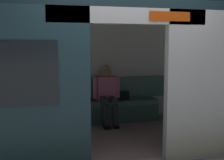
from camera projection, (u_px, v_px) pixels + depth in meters
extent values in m
cube|color=silver|center=(200.00, 86.00, 3.96)|extent=(1.04, 0.12, 2.07)
cube|color=black|center=(201.00, 69.00, 3.92)|extent=(0.57, 0.02, 0.55)
cube|color=black|center=(9.00, 74.00, 3.24)|extent=(1.10, 0.02, 0.76)
cube|color=silver|center=(129.00, 16.00, 3.60)|extent=(2.07, 0.16, 0.20)
cube|color=#BF3F0C|center=(170.00, 16.00, 3.64)|extent=(0.56, 0.02, 0.12)
cube|color=#15272E|center=(107.00, 13.00, 4.74)|extent=(6.40, 2.57, 0.12)
cube|color=gray|center=(107.00, 136.00, 5.02)|extent=(6.08, 2.41, 0.01)
cube|color=silver|center=(93.00, 71.00, 6.04)|extent=(6.08, 0.10, 2.07)
cube|color=#4C7566|center=(94.00, 88.00, 6.03)|extent=(3.52, 0.06, 0.45)
cube|color=white|center=(107.00, 18.00, 4.75)|extent=(4.48, 0.16, 0.03)
cube|color=#4C7566|center=(96.00, 103.00, 5.85)|extent=(2.58, 0.44, 0.09)
cube|color=#39574C|center=(98.00, 116.00, 5.69)|extent=(2.58, 0.04, 0.36)
cube|color=pink|center=(106.00, 88.00, 5.85)|extent=(0.39, 0.23, 0.50)
sphere|color=#8C664C|center=(106.00, 72.00, 5.80)|extent=(0.21, 0.21, 0.21)
sphere|color=#997F59|center=(106.00, 70.00, 5.81)|extent=(0.19, 0.19, 0.19)
cylinder|color=pink|center=(118.00, 87.00, 5.87)|extent=(0.08, 0.08, 0.44)
cylinder|color=pink|center=(95.00, 88.00, 5.76)|extent=(0.08, 0.08, 0.44)
cylinder|color=#2D2D38|center=(113.00, 100.00, 5.70)|extent=(0.15, 0.40, 0.14)
cylinder|color=#2D2D38|center=(104.00, 100.00, 5.66)|extent=(0.15, 0.40, 0.14)
cylinder|color=#2D2D38|center=(115.00, 115.00, 5.54)|extent=(0.10, 0.10, 0.41)
cylinder|color=#2D2D38|center=(106.00, 115.00, 5.50)|extent=(0.10, 0.10, 0.41)
cube|color=black|center=(116.00, 126.00, 5.52)|extent=(0.11, 0.22, 0.06)
cube|color=black|center=(107.00, 127.00, 5.48)|extent=(0.11, 0.22, 0.06)
cube|color=black|center=(122.00, 95.00, 5.97)|extent=(0.26, 0.14, 0.17)
cube|color=black|center=(123.00, 96.00, 5.90)|extent=(0.02, 0.01, 0.14)
cube|color=#B22D2D|center=(90.00, 100.00, 5.81)|extent=(0.22, 0.26, 0.03)
cylinder|color=silver|center=(87.00, 86.00, 4.09)|extent=(0.04, 0.04, 2.05)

